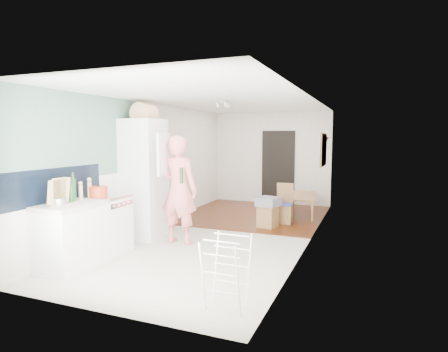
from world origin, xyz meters
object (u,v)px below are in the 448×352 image
Objects in this scene: dining_table at (299,207)px; dining_chair at (284,204)px; drying_rack at (226,273)px; stool at (268,217)px; person at (179,180)px.

dining_table is 0.97m from dining_chair.
stool is at bearing 99.68° from drying_rack.
stool is at bearing -116.55° from dining_chair.
dining_chair is 1.90× the size of stool.
dining_chair is (1.35, 2.15, -0.68)m from person.
drying_rack is at bearing -81.79° from stool.
person is 3.54m from dining_table.
stool is 3.72m from drying_rack.
person is 2.61× the size of dining_chair.
stool is (1.14, 1.65, -0.88)m from person.
dining_table is at bearing -114.47° from person.
person is at bearing 130.81° from drying_rack.
person is 1.87× the size of dining_table.
person is 2.18m from stool.
person is 2.76× the size of drying_rack.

